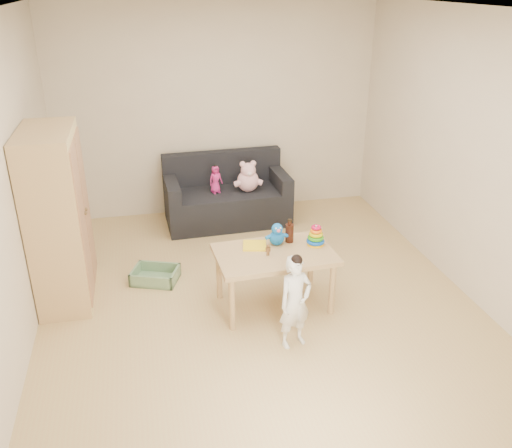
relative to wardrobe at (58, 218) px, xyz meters
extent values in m
plane|color=tan|center=(1.76, -0.41, -0.82)|extent=(4.50, 4.50, 0.00)
plane|color=white|center=(1.76, -0.41, 1.78)|extent=(4.50, 4.50, 0.00)
plane|color=beige|center=(1.76, 1.84, 0.48)|extent=(4.00, 0.00, 4.00)
plane|color=beige|center=(1.76, -2.66, 0.48)|extent=(4.00, 0.00, 4.00)
plane|color=beige|center=(-0.24, -0.41, 0.48)|extent=(0.00, 4.50, 4.50)
plane|color=beige|center=(3.76, -0.41, 0.48)|extent=(0.00, 4.50, 4.50)
cube|color=#E0C57A|center=(0.00, 0.00, 0.00)|extent=(0.46, 0.91, 1.64)
cube|color=black|center=(1.79, 1.38, -0.61)|extent=(1.52, 0.80, 0.42)
cube|color=tan|center=(1.89, -0.59, -0.54)|extent=(1.09, 0.72, 0.56)
imported|color=silver|center=(1.91, -1.20, -0.42)|extent=(0.34, 0.28, 0.80)
imported|color=#D22780|center=(1.64, 1.34, -0.23)|extent=(0.20, 0.16, 0.33)
cylinder|color=yellow|center=(2.29, -0.53, -0.25)|extent=(0.16, 0.16, 0.02)
cylinder|color=silver|center=(2.29, -0.53, -0.16)|extent=(0.02, 0.02, 0.18)
torus|color=#0B48B5|center=(2.29, -0.53, -0.22)|extent=(0.17, 0.17, 0.04)
torus|color=#2D9516|center=(2.29, -0.53, -0.19)|extent=(0.15, 0.15, 0.04)
torus|color=#CEC00A|center=(2.29, -0.53, -0.15)|extent=(0.13, 0.13, 0.03)
torus|color=orange|center=(2.29, -0.53, -0.12)|extent=(0.11, 0.11, 0.03)
torus|color=#CF0C40|center=(2.29, -0.53, -0.09)|extent=(0.09, 0.09, 0.03)
cylinder|color=black|center=(2.07, -0.42, -0.17)|extent=(0.08, 0.08, 0.18)
cylinder|color=black|center=(2.07, -0.42, -0.07)|extent=(0.04, 0.04, 0.05)
cylinder|color=black|center=(2.07, -0.42, -0.04)|extent=(0.04, 0.04, 0.01)
cube|color=yellow|center=(1.74, -0.44, -0.25)|extent=(0.25, 0.25, 0.02)
camera|label=1|loc=(0.78, -4.78, 2.00)|focal=38.00mm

